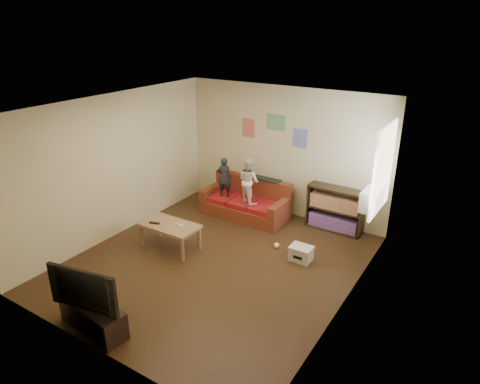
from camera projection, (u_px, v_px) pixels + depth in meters
The scene contains 17 objects.
room_shell at pixel (213, 191), 6.87m from camera, with size 4.52×5.02×2.72m.
sofa at pixel (247, 203), 9.09m from camera, with size 1.83×0.84×0.81m.
child_a at pixel (224, 177), 8.98m from camera, with size 0.31×0.21×0.86m, color #20242C.
child_b at pixel (249, 181), 8.67m from camera, with size 0.46×0.36×0.95m, color white.
coffee_table at pixel (170, 228), 7.71m from camera, with size 1.07×0.59×0.48m.
remote at pixel (154, 223), 7.71m from camera, with size 0.20×0.05×0.02m, color black.
game_controller at pixel (180, 225), 7.62m from camera, with size 0.13×0.04×0.03m, color white.
bookshelf at pixel (335, 211), 8.41m from camera, with size 1.11×0.33×0.89m.
window at pixel (383, 169), 6.95m from camera, with size 0.04×1.08×1.48m, color white.
ac_unit at pixel (372, 199), 7.23m from camera, with size 0.28×0.55×0.35m, color #B7B2A3.
artwork_left at pixel (249, 128), 9.08m from camera, with size 0.30×0.01×0.40m, color #D87266.
artwork_center at pixel (276, 123), 8.68m from camera, with size 0.42×0.01×0.32m, color #72B27F.
artwork_right at pixel (300, 138), 8.51m from camera, with size 0.30×0.01×0.38m, color #727FCC.
file_box at pixel (301, 253), 7.42m from camera, with size 0.38×0.29×0.27m.
tv_stand at pixel (93, 317), 5.75m from camera, with size 1.06×0.35×0.40m, color black.
television at pixel (88, 286), 5.56m from camera, with size 1.04×0.14×0.60m, color black.
tissue at pixel (276, 245), 7.85m from camera, with size 0.10×0.10×0.10m, color beige.
Camera 1 is at (3.76, -5.15, 3.94)m, focal length 32.00 mm.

